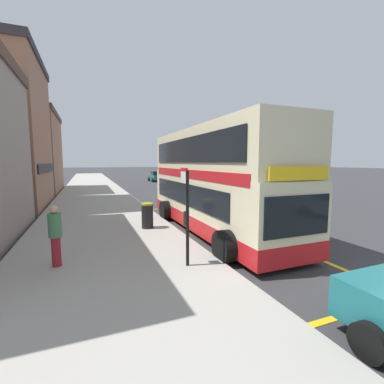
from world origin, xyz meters
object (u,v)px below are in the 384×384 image
Objects in this scene: litter_bin at (147,215)px; parked_car_teal_far at (157,176)px; double_decker_bus at (213,184)px; pedestrian_waiting_near_sign at (55,233)px; bus_stop_sign at (186,209)px.

parked_car_teal_far is at bearing 75.10° from litter_bin.
pedestrian_waiting_near_sign is at bearing -158.12° from double_decker_bus.
pedestrian_waiting_near_sign is (-11.08, -32.73, 0.27)m from parked_car_teal_far.
litter_bin is (-0.13, 4.52, -1.04)m from bus_stop_sign.
pedestrian_waiting_near_sign is 1.55× the size of litter_bin.
parked_car_teal_far is at bearing 80.45° from double_decker_bus.
litter_bin is at bearing 74.68° from parked_car_teal_far.
double_decker_bus is 5.93× the size of pedestrian_waiting_near_sign.
litter_bin is at bearing 161.78° from double_decker_bus.
parked_car_teal_far is at bearing 71.29° from pedestrian_waiting_near_sign.
litter_bin is (3.25, 3.30, -0.37)m from pedestrian_waiting_near_sign.
litter_bin is (-7.83, -29.43, -0.11)m from parked_car_teal_far.
pedestrian_waiting_near_sign is (-5.98, -2.40, -0.99)m from double_decker_bus.
pedestrian_waiting_near_sign is at bearing 70.87° from parked_car_teal_far.
bus_stop_sign is at bearing -125.60° from double_decker_bus.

